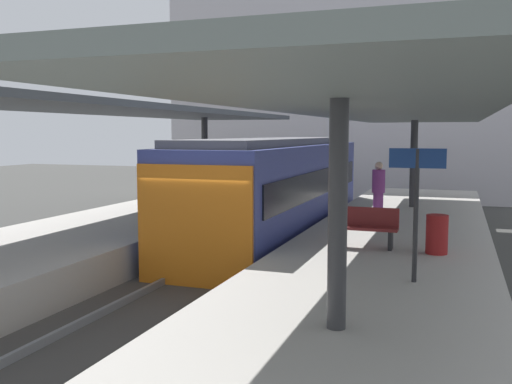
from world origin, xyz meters
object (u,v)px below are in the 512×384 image
platform_sign (417,184)px  passenger_near_bench (378,190)px  litter_bin (437,234)px  commuter_train (276,190)px  platform_bench (365,226)px

platform_sign → passenger_near_bench: size_ratio=1.34×
litter_bin → commuter_train: bearing=137.7°
litter_bin → passenger_near_bench: passenger_near_bench is taller
platform_bench → platform_sign: (1.21, -2.62, 1.16)m
platform_bench → passenger_near_bench: 3.94m
passenger_near_bench → commuter_train: bearing=174.1°
litter_bin → platform_bench: bearing=173.8°
platform_sign → litter_bin: 2.75m
platform_sign → passenger_near_bench: platform_sign is taller
passenger_near_bench → litter_bin: bearing=-67.1°
commuter_train → platform_bench: (3.35, -4.24, -0.26)m
commuter_train → platform_bench: commuter_train is taller
commuter_train → litter_bin: (4.83, -4.40, -0.33)m
platform_bench → litter_bin: bearing=-6.2°
platform_sign → litter_bin: platform_sign is taller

